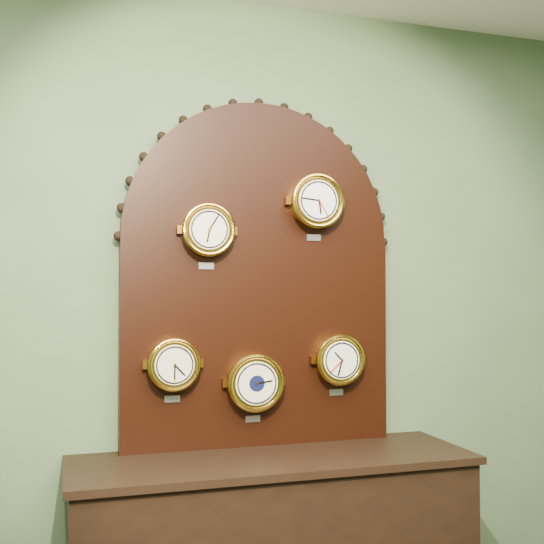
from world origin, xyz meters
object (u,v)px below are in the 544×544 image
object	(u,v)px
barometer	(255,383)
tide_clock	(339,360)
display_board	(259,263)
arabic_clock	(316,201)
roman_clock	(208,230)
hygrometer	(174,364)

from	to	relation	value
barometer	tide_clock	distance (m)	0.40
display_board	arabic_clock	xyz separation A→B (m)	(0.25, -0.07, 0.27)
roman_clock	display_board	bearing A→B (deg)	15.42
display_board	barometer	size ratio (longest dim) A/B	5.10
hygrometer	barometer	size ratio (longest dim) A/B	0.91
roman_clock	arabic_clock	bearing A→B (deg)	-0.05
display_board	tide_clock	size ratio (longest dim) A/B	5.51
roman_clock	arabic_clock	xyz separation A→B (m)	(0.49, -0.00, 0.14)
hygrometer	tide_clock	bearing A→B (deg)	-0.01
roman_clock	arabic_clock	world-z (taller)	arabic_clock
roman_clock	hygrometer	bearing A→B (deg)	179.95
roman_clock	hygrometer	world-z (taller)	roman_clock
barometer	display_board	bearing A→B (deg)	62.03
display_board	hygrometer	bearing A→B (deg)	-170.19
display_board	tide_clock	world-z (taller)	display_board
hygrometer	barometer	distance (m)	0.36
barometer	tide_clock	size ratio (longest dim) A/B	1.08
barometer	hygrometer	bearing A→B (deg)	179.87
roman_clock	tide_clock	distance (m)	0.82
arabic_clock	tide_clock	xyz separation A→B (m)	(0.11, 0.00, -0.70)
display_board	roman_clock	world-z (taller)	display_board
roman_clock	tide_clock	world-z (taller)	roman_clock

